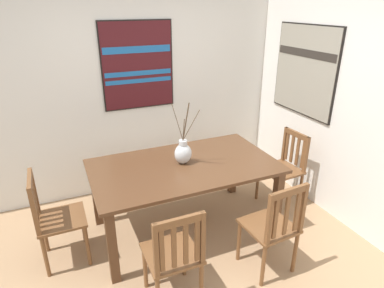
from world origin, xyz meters
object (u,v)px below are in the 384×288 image
chair_0 (273,226)px  chair_2 (54,217)px  centerpiece_vase (183,153)px  chair_1 (284,167)px  painting_on_side_wall (305,70)px  chair_3 (174,255)px  dining_table (184,173)px  painting_on_back_wall (138,66)px

chair_0 → chair_2: size_ratio=1.01×
centerpiece_vase → chair_1: size_ratio=0.76×
chair_2 → centerpiece_vase: bearing=0.9°
centerpiece_vase → painting_on_side_wall: bearing=8.1°
centerpiece_vase → chair_3: bearing=-116.3°
dining_table → painting_on_side_wall: painting_on_side_wall is taller
dining_table → chair_3: chair_3 is taller
painting_on_side_wall → chair_2: bearing=-175.0°
centerpiece_vase → chair_0: centerpiece_vase is taller
chair_1 → chair_2: (-2.58, 0.01, 0.01)m
dining_table → chair_3: bearing=-117.0°
chair_0 → painting_on_side_wall: 1.96m
centerpiece_vase → dining_table: bearing=-98.0°
centerpiece_vase → chair_2: size_ratio=0.74×
chair_0 → chair_3: (-0.92, 0.01, 0.00)m
chair_1 → centerpiece_vase: bearing=178.8°
centerpiece_vase → chair_0: size_ratio=0.73×
centerpiece_vase → chair_2: 1.35m
dining_table → chair_0: size_ratio=2.00×
painting_on_back_wall → painting_on_side_wall: painting_on_back_wall is taller
chair_1 → chair_0: bearing=-132.5°
centerpiece_vase → chair_1: bearing=-1.2°
centerpiece_vase → painting_on_back_wall: painting_on_back_wall is taller
centerpiece_vase → painting_on_side_wall: (1.64, 0.23, 0.66)m
dining_table → chair_3: 1.00m
chair_3 → painting_on_back_wall: (0.31, 1.99, 1.11)m
chair_2 → painting_on_side_wall: 3.13m
chair_0 → painting_on_back_wall: (-0.61, 2.00, 1.11)m
dining_table → chair_1: chair_1 is taller
chair_0 → chair_2: 1.97m
centerpiece_vase → painting_on_back_wall: size_ratio=0.66×
chair_1 → painting_on_side_wall: painting_on_side_wall is taller
centerpiece_vase → painting_on_side_wall: 1.79m
painting_on_side_wall → dining_table: bearing=-170.7°
chair_3 → dining_table: bearing=63.0°
chair_1 → chair_3: bearing=-153.1°
painting_on_back_wall → chair_1: bearing=-37.8°
centerpiece_vase → chair_3: centerpiece_vase is taller
chair_3 → chair_2: bearing=133.2°
dining_table → chair_0: (0.48, -0.88, -0.19)m
chair_2 → chair_1: bearing=-0.1°
chair_1 → chair_2: 2.58m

